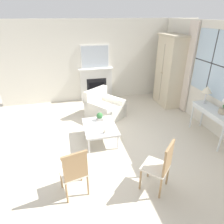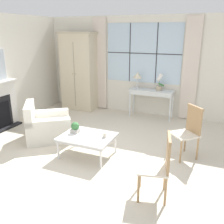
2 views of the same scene
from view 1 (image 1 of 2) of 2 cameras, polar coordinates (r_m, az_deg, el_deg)
The scene contains 14 objects.
ground_plane at distance 5.09m, azimuth -2.29°, elevation -8.98°, with size 14.00×14.00×0.00m, color beige.
wall_back_windowed at distance 5.78m, azimuth 28.51°, elevation 7.82°, with size 7.20×0.14×2.80m.
wall_left at distance 7.40m, azimuth -2.66°, elevation 14.32°, with size 0.06×7.20×2.80m, color silver.
fireplace at distance 7.43m, azimuth -4.53°, elevation 8.53°, with size 0.34×1.23×1.99m.
armoire at distance 7.17m, azimuth 16.09°, elevation 11.16°, with size 1.12×0.59×2.36m.
console_table at distance 5.58m, azimuth 27.06°, elevation -0.36°, with size 1.23×0.42×0.80m.
table_lamp at distance 5.72m, azimuth 25.52°, elevation 5.77°, with size 0.26×0.26×0.48m.
potted_orchid at distance 5.37m, azimuth 29.35°, elevation 1.48°, with size 0.23×0.18×0.47m.
armchair_upholstered at distance 6.20m, azimuth -2.18°, elevation 0.93°, with size 1.29×1.28×0.86m.
side_chair_wooden at distance 3.69m, azimuth 13.93°, elevation -14.28°, with size 0.62×0.62×1.03m.
accent_chair_wooden at distance 3.56m, azimuth -10.71°, elevation -16.13°, with size 0.53×0.53×0.99m.
coffee_table at distance 5.01m, azimuth -3.47°, elevation -4.42°, with size 1.01×0.79×0.42m.
potted_plant_small at distance 5.20m, azimuth -3.52°, elevation -1.32°, with size 0.16×0.16×0.22m.
pillar_candle at distance 4.68m, azimuth -2.07°, elevation -5.55°, with size 0.10×0.10×0.11m.
Camera 1 is at (4.08, -0.78, 2.94)m, focal length 32.00 mm.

